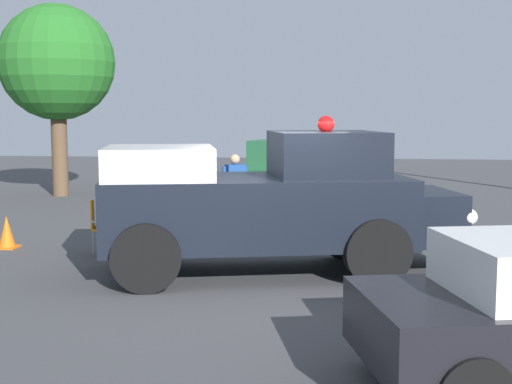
{
  "coord_description": "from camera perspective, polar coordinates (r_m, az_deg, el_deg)",
  "views": [
    {
      "loc": [
        -10.75,
        -1.13,
        2.63
      ],
      "look_at": [
        0.38,
        0.23,
        1.35
      ],
      "focal_mm": 48.73,
      "sensor_mm": 36.0,
      "label": 1
    }
  ],
  "objects": [
    {
      "name": "spectator_seated",
      "position": [
        13.25,
        -11.89,
        -2.03
      ],
      "size": [
        0.6,
        0.65,
        1.29
      ],
      "color": "#383842",
      "rests_on": "ground"
    },
    {
      "name": "traffic_cone",
      "position": [
        14.43,
        -19.77,
        -3.15
      ],
      "size": [
        0.4,
        0.4,
        0.64
      ],
      "color": "orange",
      "rests_on": "ground"
    },
    {
      "name": "parked_pickup",
      "position": [
        19.66,
        3.6,
        1.7
      ],
      "size": [
        5.12,
        3.16,
        1.9
      ],
      "color": "black",
      "rests_on": "ground"
    },
    {
      "name": "spectator_standing",
      "position": [
        16.27,
        -1.74,
        0.62
      ],
      "size": [
        0.44,
        0.6,
        1.68
      ],
      "color": "#2D334C",
      "rests_on": "ground"
    },
    {
      "name": "ground_plane",
      "position": [
        11.13,
        0.96,
        -7.17
      ],
      "size": [
        60.0,
        60.0,
        0.0
      ],
      "primitive_type": "plane",
      "color": "#424244"
    },
    {
      "name": "vintage_fire_truck",
      "position": [
        11.34,
        1.17,
        -0.77
      ],
      "size": [
        3.59,
        6.3,
        2.59
      ],
      "color": "black",
      "rests_on": "ground"
    },
    {
      "name": "oak_tree_left",
      "position": [
        22.99,
        -16.03,
        10.09
      ],
      "size": [
        3.62,
        3.62,
        6.02
      ],
      "color": "brown",
      "rests_on": "ground"
    },
    {
      "name": "lawn_chair_near_truck",
      "position": [
        13.37,
        -12.23,
        -2.43
      ],
      "size": [
        0.68,
        0.68,
        1.02
      ],
      "color": "#B7BABF",
      "rests_on": "ground"
    }
  ]
}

